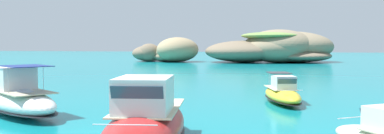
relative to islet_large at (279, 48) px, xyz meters
name	(u,v)px	position (x,y,z in m)	size (l,w,h in m)	color
islet_large	(279,48)	(0.00, 0.00, 0.00)	(33.83, 26.29, 7.78)	#84755B
islet_small	(168,52)	(-26.71, -2.90, -0.85)	(19.87, 14.97, 5.98)	#756651
motorboat_white	(16,99)	(-14.66, -77.38, -2.29)	(9.93, 8.10, 3.12)	white
motorboat_yellow	(282,94)	(1.54, -68.73, -2.58)	(3.83, 7.34, 2.21)	yellow
motorboat_red	(146,124)	(-3.92, -83.47, -2.26)	(4.76, 10.77, 3.06)	red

